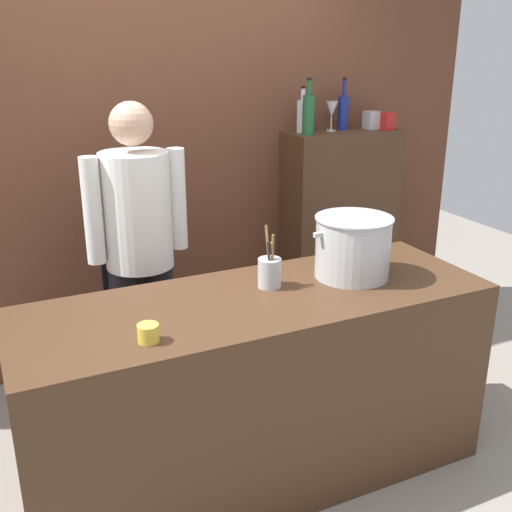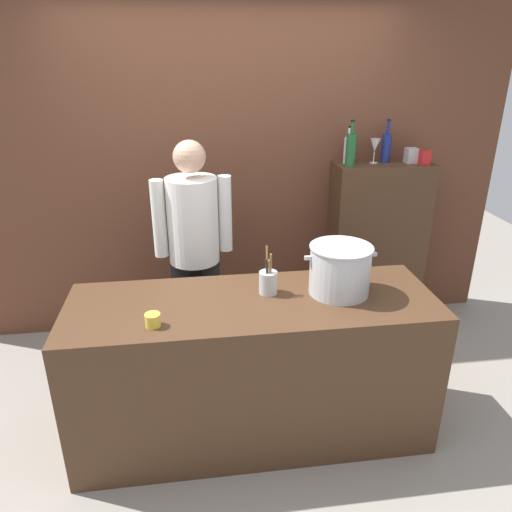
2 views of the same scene
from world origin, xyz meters
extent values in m
plane|color=gray|center=(0.00, 0.00, 0.00)|extent=(8.00, 8.00, 0.00)
cube|color=brown|center=(0.00, 1.40, 1.50)|extent=(4.40, 0.10, 3.00)
cube|color=#472D1C|center=(0.00, 0.00, 0.45)|extent=(2.05, 0.70, 0.90)
cube|color=#472D1C|center=(1.18, 1.19, 0.69)|extent=(0.76, 0.32, 1.38)
cylinder|color=black|center=(-0.21, 0.76, 0.42)|extent=(0.14, 0.14, 0.84)
cylinder|color=black|center=(-0.41, 0.73, 0.42)|extent=(0.14, 0.14, 0.84)
cylinder|color=white|center=(-0.31, 0.74, 1.13)|extent=(0.34, 0.34, 0.58)
cube|color=black|center=(-0.33, 0.92, 0.89)|extent=(0.30, 0.05, 0.52)
cylinder|color=white|center=(-0.09, 0.77, 1.16)|extent=(0.09, 0.09, 0.52)
cylinder|color=white|center=(-0.52, 0.72, 1.16)|extent=(0.09, 0.09, 0.52)
sphere|color=tan|center=(-0.31, 0.74, 1.55)|extent=(0.21, 0.21, 0.21)
cylinder|color=#B7BABF|center=(0.50, 0.03, 1.04)|extent=(0.34, 0.34, 0.27)
cylinder|color=#B7BABF|center=(0.50, 0.03, 1.18)|extent=(0.35, 0.35, 0.01)
cube|color=#B7BABF|center=(0.31, 0.03, 1.12)|extent=(0.04, 0.02, 0.02)
cube|color=#B7BABF|center=(0.68, 0.03, 1.12)|extent=(0.04, 0.02, 0.02)
cylinder|color=#B7BABF|center=(0.10, 0.08, 0.97)|extent=(0.10, 0.10, 0.13)
cylinder|color=olive|center=(0.11, 0.08, 1.03)|extent=(0.01, 0.02, 0.22)
cylinder|color=olive|center=(0.09, 0.08, 1.05)|extent=(0.01, 0.06, 0.26)
cylinder|color=olive|center=(0.11, 0.07, 1.02)|extent=(0.03, 0.03, 0.19)
cylinder|color=#262626|center=(0.09, 0.06, 1.02)|extent=(0.02, 0.02, 0.20)
cylinder|color=yellow|center=(-0.53, -0.20, 0.93)|extent=(0.08, 0.08, 0.07)
cylinder|color=#1E592D|center=(0.88, 1.13, 1.49)|extent=(0.07, 0.07, 0.24)
cylinder|color=#1E592D|center=(0.88, 1.13, 1.66)|extent=(0.03, 0.03, 0.09)
cylinder|color=black|center=(0.88, 1.13, 1.71)|extent=(0.03, 0.03, 0.01)
cylinder|color=silver|center=(0.90, 1.23, 1.47)|extent=(0.07, 0.07, 0.20)
cylinder|color=silver|center=(0.90, 1.23, 1.61)|extent=(0.03, 0.03, 0.07)
cylinder|color=black|center=(0.90, 1.23, 1.65)|extent=(0.03, 0.03, 0.01)
cylinder|color=navy|center=(1.20, 1.23, 1.48)|extent=(0.07, 0.07, 0.22)
cylinder|color=navy|center=(1.20, 1.23, 1.64)|extent=(0.02, 0.02, 0.10)
cylinder|color=black|center=(1.20, 1.23, 1.70)|extent=(0.03, 0.03, 0.01)
cylinder|color=silver|center=(1.10, 1.21, 1.38)|extent=(0.06, 0.06, 0.01)
cylinder|color=silver|center=(1.10, 1.21, 1.42)|extent=(0.01, 0.01, 0.08)
cone|color=silver|center=(1.10, 1.21, 1.51)|extent=(0.08, 0.08, 0.10)
cube|color=#B2B2B7|center=(1.39, 1.18, 1.43)|extent=(0.09, 0.09, 0.11)
cube|color=red|center=(1.46, 1.10, 1.43)|extent=(0.07, 0.07, 0.11)
camera|label=1|loc=(-1.03, -2.15, 1.93)|focal=42.95mm
camera|label=2|loc=(-0.30, -2.33, 2.16)|focal=33.81mm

